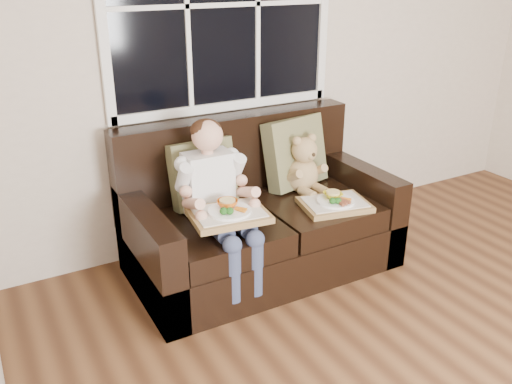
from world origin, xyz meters
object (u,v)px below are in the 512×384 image
loveseat (258,222)px  tray_left (229,213)px  tray_right (335,203)px  teddy_bear (304,168)px  child (216,189)px

loveseat → tray_left: bearing=-140.1°
tray_left → tray_right: 0.76m
loveseat → tray_right: loveseat is taller
loveseat → teddy_bear: size_ratio=4.13×
teddy_bear → tray_right: 0.36m
loveseat → teddy_bear: loveseat is taller
child → tray_left: size_ratio=1.99×
tray_right → loveseat: bearing=154.1°
loveseat → teddy_bear: (0.38, 0.03, 0.30)m
loveseat → tray_right: size_ratio=3.57×
child → teddy_bear: 0.75m
teddy_bear → tray_left: (-0.73, -0.33, -0.04)m
loveseat → child: 0.51m
child → loveseat: bearing=19.2°
child → tray_right: size_ratio=1.97×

